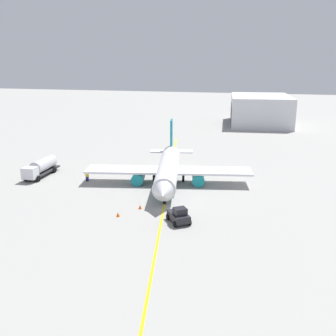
{
  "coord_description": "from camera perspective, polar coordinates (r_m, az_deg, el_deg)",
  "views": [
    {
      "loc": [
        61.77,
        15.61,
        20.7
      ],
      "look_at": [
        0.0,
        0.0,
        3.0
      ],
      "focal_mm": 41.49,
      "sensor_mm": 36.0,
      "label": 1
    }
  ],
  "objects": [
    {
      "name": "fuel_tanker",
      "position": [
        75.27,
        -18.18,
        0.12
      ],
      "size": [
        9.7,
        3.1,
        3.15
      ],
      "color": "#2D2D33",
      "rests_on": "ground"
    },
    {
      "name": "airplane",
      "position": [
        66.73,
        0.02,
        -0.25
      ],
      "size": [
        28.59,
        29.04,
        9.47
      ],
      "color": "white",
      "rests_on": "ground"
    },
    {
      "name": "distant_hangar",
      "position": [
        134.34,
        13.36,
        8.29
      ],
      "size": [
        28.6,
        21.48,
        9.5
      ],
      "color": "silver",
      "rests_on": "ground"
    },
    {
      "name": "ground_plane",
      "position": [
        66.99,
        -0.0,
        -2.47
      ],
      "size": [
        400.0,
        400.0,
        0.0
      ],
      "primitive_type": "plane",
      "color": "#9E9B96"
    },
    {
      "name": "pushback_tug",
      "position": [
        51.43,
        1.61,
        -6.99
      ],
      "size": [
        4.1,
        3.84,
        2.2
      ],
      "color": "#232328",
      "rests_on": "ground"
    },
    {
      "name": "taxi_line_marking",
      "position": [
        66.99,
        -0.0,
        -2.47
      ],
      "size": [
        79.3,
        15.6,
        0.01
      ],
      "primitive_type": "cube",
      "rotation": [
        0.0,
        0.0,
        0.19
      ],
      "color": "yellow",
      "rests_on": "ground"
    },
    {
      "name": "safety_cone_nose",
      "position": [
        54.06,
        -7.36,
        -6.78
      ],
      "size": [
        0.54,
        0.54,
        0.6
      ],
      "primitive_type": "cone",
      "color": "#F2590F",
      "rests_on": "ground"
    },
    {
      "name": "safety_cone_wingtip",
      "position": [
        56.41,
        -4.12,
        -5.73
      ],
      "size": [
        0.52,
        0.52,
        0.58
      ],
      "primitive_type": "cone",
      "color": "#F2590F",
      "rests_on": "ground"
    },
    {
      "name": "refueling_worker",
      "position": [
        70.21,
        -11.78,
        -1.26
      ],
      "size": [
        0.4,
        0.55,
        1.71
      ],
      "color": "navy",
      "rests_on": "ground"
    }
  ]
}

